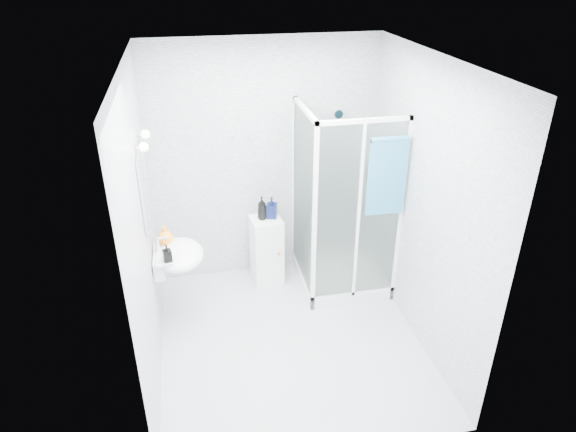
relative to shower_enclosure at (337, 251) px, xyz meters
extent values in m
cube|color=silver|center=(-0.67, -0.77, 0.85)|extent=(2.40, 2.60, 2.60)
cube|color=silver|center=(-0.67, -0.77, -0.44)|extent=(2.40, 2.60, 0.01)
cube|color=white|center=(-0.67, -0.77, 2.15)|extent=(2.40, 2.60, 0.01)
cube|color=white|center=(0.08, 0.08, -0.39)|extent=(0.90, 0.90, 0.12)
cube|color=white|center=(-0.35, 0.08, 1.53)|extent=(0.04, 0.90, 0.04)
cube|color=white|center=(0.08, -0.35, 1.53)|extent=(0.90, 0.04, 0.04)
cube|color=white|center=(-0.35, -0.35, 0.55)|extent=(0.04, 0.04, 2.00)
cube|color=white|center=(-0.36, 0.08, 0.59)|extent=(0.02, 0.82, 1.84)
cube|color=white|center=(0.08, -0.36, 0.59)|extent=(0.82, 0.02, 1.84)
cube|color=white|center=(0.08, -0.35, 0.59)|extent=(0.03, 0.04, 1.84)
cylinder|color=silver|center=(0.08, 0.47, 0.90)|extent=(0.02, 0.02, 1.00)
cylinder|color=silver|center=(0.08, 0.44, 1.37)|extent=(0.09, 0.05, 0.09)
cylinder|color=silver|center=(0.13, 0.50, 0.60)|extent=(0.12, 0.04, 0.12)
cylinder|color=silver|center=(0.36, -0.39, 1.33)|extent=(0.03, 0.05, 0.03)
cube|color=white|center=(-1.81, -0.32, 0.30)|extent=(0.10, 0.40, 0.18)
ellipsoid|color=white|center=(-1.63, -0.32, 0.35)|extent=(0.46, 0.56, 0.20)
cube|color=white|center=(-1.75, -0.32, 0.40)|extent=(0.16, 0.50, 0.02)
cylinder|color=silver|center=(-1.81, -0.32, 0.48)|extent=(0.04, 0.04, 0.16)
cylinder|color=silver|center=(-1.76, -0.32, 0.55)|extent=(0.12, 0.02, 0.02)
cube|color=white|center=(-1.85, -0.32, 1.05)|extent=(0.02, 0.60, 0.70)
cylinder|color=silver|center=(-1.84, -0.48, 1.47)|extent=(0.05, 0.04, 0.04)
sphere|color=white|center=(-1.80, -0.48, 1.47)|extent=(0.08, 0.08, 0.08)
cylinder|color=silver|center=(-1.84, -0.16, 1.47)|extent=(0.05, 0.04, 0.04)
sphere|color=white|center=(-1.80, -0.16, 1.47)|extent=(0.08, 0.08, 0.08)
cylinder|color=silver|center=(-1.02, 0.50, 1.17)|extent=(0.02, 0.04, 0.02)
sphere|color=silver|center=(-1.02, 0.48, 1.17)|extent=(0.03, 0.03, 0.03)
cylinder|color=silver|center=(-0.82, 0.50, 1.17)|extent=(0.02, 0.04, 0.02)
sphere|color=silver|center=(-0.82, 0.48, 1.17)|extent=(0.03, 0.03, 0.03)
cube|color=white|center=(-0.71, 0.29, -0.06)|extent=(0.34, 0.34, 0.77)
cube|color=white|center=(-0.71, 0.14, -0.06)|extent=(0.28, 0.04, 0.65)
sphere|color=orange|center=(-0.61, 0.12, -0.03)|extent=(0.03, 0.03, 0.03)
cube|color=teal|center=(0.31, -0.40, 1.00)|extent=(0.36, 0.04, 0.74)
cylinder|color=teal|center=(0.31, -0.40, 1.37)|extent=(0.36, 0.05, 0.05)
imported|color=black|center=(-0.75, 0.30, 0.45)|extent=(0.12, 0.12, 0.26)
imported|color=#0A133E|center=(-0.64, 0.31, 0.44)|extent=(0.14, 0.14, 0.23)
imported|color=orange|center=(-1.74, -0.20, 0.51)|extent=(0.19, 0.19, 0.19)
imported|color=black|center=(-1.72, -0.51, 0.50)|extent=(0.09, 0.09, 0.16)
camera|label=1|loc=(-1.46, -4.48, 2.86)|focal=32.00mm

